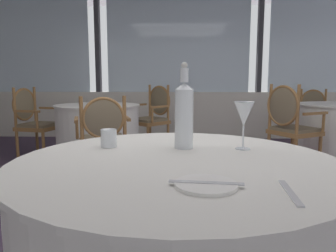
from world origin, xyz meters
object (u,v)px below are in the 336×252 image
wine_glass (244,115)px  dining_chair_0_1 (103,134)px  water_tumbler (109,138)px  dining_chair_2_1 (289,121)px  dining_chair_0_2 (153,113)px  dining_chair_0_0 (33,118)px  water_bottle (184,114)px  side_plate (206,185)px  dining_chair_2_0 (315,112)px

wine_glass → dining_chair_0_1: (-1.04, 1.69, -0.37)m
water_tumbler → dining_chair_2_1: bearing=55.5°
water_tumbler → dining_chair_0_2: dining_chair_0_2 is taller
dining_chair_0_0 → dining_chair_0_1: 1.67m
water_bottle → dining_chair_0_1: (-0.79, 1.68, -0.37)m
dining_chair_0_1 → dining_chair_2_1: bearing=-90.8°
side_plate → dining_chair_2_1: dining_chair_2_1 is taller
wine_glass → dining_chair_0_1: wine_glass is taller
water_bottle → dining_chair_0_2: (-0.43, 3.31, -0.33)m
side_plate → dining_chair_0_2: (-0.49, 3.82, -0.18)m
side_plate → dining_chair_0_2: dining_chair_0_2 is taller
dining_chair_0_0 → water_bottle: bearing=-41.9°
side_plate → water_tumbler: bearing=127.1°
wine_glass → side_plate: bearing=-111.6°
water_bottle → wine_glass: (0.26, -0.01, -0.00)m
side_plate → dining_chair_2_0: size_ratio=0.19×
dining_chair_0_1 → dining_chair_2_0: 3.71m
water_bottle → water_tumbler: (-0.34, 0.01, -0.11)m
side_plate → dining_chair_0_2: size_ratio=0.18×
water_tumbler → dining_chair_0_0: 3.26m
water_tumbler → dining_chair_2_0: 4.63m
water_bottle → dining_chair_2_0: 4.48m
dining_chair_0_1 → dining_chair_2_1: size_ratio=0.90×
wine_glass → dining_chair_2_1: 2.53m
dining_chair_0_1 → dining_chair_0_2: (0.36, 1.63, 0.05)m
side_plate → wine_glass: size_ratio=0.86×
side_plate → dining_chair_0_0: 3.91m
dining_chair_2_0 → dining_chair_0_2: bearing=-76.8°
water_bottle → dining_chair_2_1: 2.63m
water_bottle → dining_chair_2_0: water_bottle is taller
side_plate → wine_glass: wine_glass is taller
dining_chair_0_0 → dining_chair_0_1: dining_chair_0_0 is taller
side_plate → dining_chair_0_1: bearing=111.1°
water_tumbler → dining_chair_0_0: bearing=121.3°
dining_chair_2_0 → side_plate: bearing=-25.1°
dining_chair_0_1 → dining_chair_2_0: dining_chair_2_0 is taller
dining_chair_0_2 → dining_chair_2_1: dining_chair_2_1 is taller
side_plate → dining_chair_0_0: bearing=122.3°
dining_chair_0_2 → dining_chair_2_0: size_ratio=1.08×
wine_glass → dining_chair_0_2: bearing=101.7°
dining_chair_0_2 → water_bottle: bearing=49.6°
wine_glass → dining_chair_2_0: bearing=63.7°
dining_chair_0_0 → dining_chair_2_0: (4.21, 1.10, -0.02)m
water_bottle → dining_chair_0_0: water_bottle is taller
dining_chair_2_0 → dining_chair_0_0: bearing=-74.7°
water_tumbler → water_bottle: bearing=-1.9°
water_bottle → water_tumbler: 0.35m
water_bottle → dining_chair_2_1: water_bottle is taller
wine_glass → dining_chair_0_1: bearing=121.6°
dining_chair_2_1 → wine_glass: bearing=-142.2°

